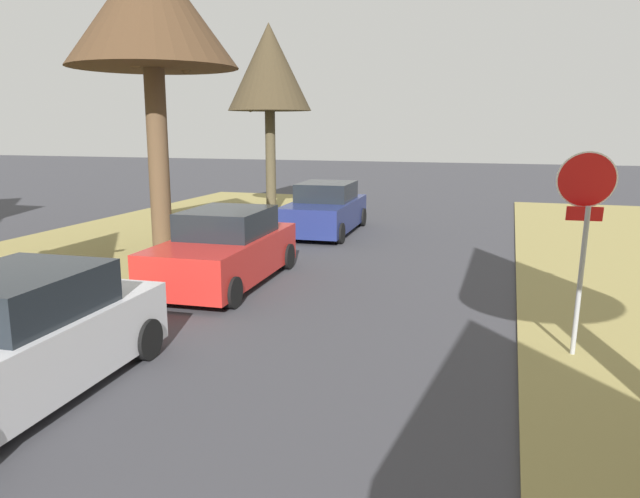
{
  "coord_description": "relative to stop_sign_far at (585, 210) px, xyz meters",
  "views": [
    {
      "loc": [
        3.33,
        1.96,
        3.31
      ],
      "look_at": [
        0.4,
        11.45,
        1.31
      ],
      "focal_mm": 34.32,
      "sensor_mm": 36.0,
      "label": 1
    }
  ],
  "objects": [
    {
      "name": "street_tree_left_mid_b",
      "position": [
        -9.57,
        4.6,
        3.9
      ],
      "size": [
        4.18,
        4.18,
        7.55
      ],
      "color": "brown",
      "rests_on": "grass_verge_left"
    },
    {
      "name": "parked_sedan_red",
      "position": [
        -6.73,
        2.44,
        -1.44
      ],
      "size": [
        2.09,
        4.47,
        1.57
      ],
      "color": "red",
      "rests_on": "ground"
    },
    {
      "name": "street_tree_left_far",
      "position": [
        -9.68,
        12.52,
        3.21
      ],
      "size": [
        3.09,
        3.09,
        6.95
      ],
      "color": "#473E2B",
      "rests_on": "grass_verge_left"
    },
    {
      "name": "parked_sedan_navy",
      "position": [
        -6.52,
        9.15,
        -1.44
      ],
      "size": [
        2.09,
        4.47,
        1.57
      ],
      "color": "navy",
      "rests_on": "ground"
    },
    {
      "name": "parked_sedan_silver",
      "position": [
        -6.69,
        -3.53,
        -1.44
      ],
      "size": [
        2.09,
        4.47,
        1.57
      ],
      "color": "#BCBCC1",
      "rests_on": "ground"
    },
    {
      "name": "stop_sign_far",
      "position": [
        0.0,
        0.0,
        0.0
      ],
      "size": [
        0.82,
        0.61,
        2.94
      ],
      "color": "#9EA0A5",
      "rests_on": "grass_verge_right"
    }
  ]
}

